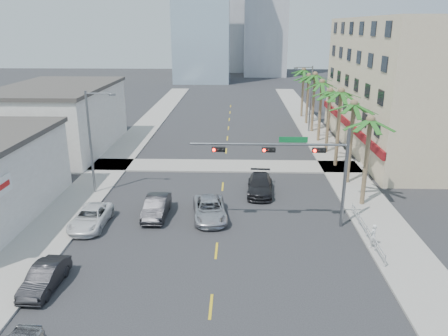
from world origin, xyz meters
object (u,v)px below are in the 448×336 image
at_px(car_parked_mid, 45,277).
at_px(car_lane_right, 260,185).
at_px(car_parked_far, 91,218).
at_px(car_lane_left, 156,207).
at_px(traffic_signal_mast, 301,160).
at_px(car_lane_center, 210,209).
at_px(pedestrian, 373,236).

height_order(car_parked_mid, car_lane_right, car_lane_right).
distance_m(car_parked_far, car_lane_left, 4.91).
bearing_deg(traffic_signal_mast, car_lane_right, 110.73).
distance_m(traffic_signal_mast, car_lane_center, 7.93).
height_order(traffic_signal_mast, car_lane_right, traffic_signal_mast).
bearing_deg(car_parked_far, traffic_signal_mast, 2.86).
bearing_deg(car_lane_right, traffic_signal_mast, -66.00).
bearing_deg(pedestrian, car_parked_far, -46.82).
distance_m(car_parked_mid, pedestrian, 20.38).
xyz_separation_m(traffic_signal_mast, pedestrian, (4.52, -3.32, -4.11)).
height_order(car_parked_mid, car_lane_center, car_lane_center).
xyz_separation_m(car_parked_mid, car_lane_right, (12.73, 15.02, 0.08)).
bearing_deg(traffic_signal_mast, car_lane_left, 172.57).
distance_m(car_lane_center, pedestrian, 11.93).
bearing_deg(car_parked_mid, traffic_signal_mast, 31.63).
bearing_deg(car_parked_mid, pedestrian, 17.12).
distance_m(car_lane_left, pedestrian, 15.91).
relative_size(car_lane_left, car_lane_center, 0.89).
xyz_separation_m(car_lane_right, pedestrian, (6.97, -9.81, 0.18)).
distance_m(car_parked_far, car_lane_center, 8.80).
distance_m(traffic_signal_mast, pedestrian, 6.95).
bearing_deg(car_parked_far, car_parked_mid, -89.20).
relative_size(car_lane_center, car_lane_right, 1.00).
bearing_deg(traffic_signal_mast, pedestrian, -36.32).
relative_size(car_parked_mid, car_parked_far, 0.84).
xyz_separation_m(car_parked_mid, car_parked_far, (0.00, 7.98, 0.01)).
xyz_separation_m(traffic_signal_mast, car_parked_mid, (-15.18, -8.53, -4.38)).
height_order(car_lane_center, pedestrian, pedestrian).
bearing_deg(car_lane_center, traffic_signal_mast, -17.09).
xyz_separation_m(car_parked_far, pedestrian, (19.70, -2.77, 0.26)).
bearing_deg(car_parked_mid, car_lane_left, 67.87).
bearing_deg(pedestrian, traffic_signal_mast, -75.12).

